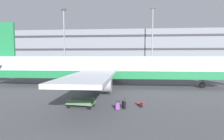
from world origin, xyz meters
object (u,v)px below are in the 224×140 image
suitcase_navy (140,104)px  backpack_purple (118,103)px  backpack_small (141,105)px  baggage_cart (81,103)px  suitcase_black (124,105)px  airliner (108,69)px  suitcase_red (117,106)px

suitcase_navy → backpack_purple: backpack_purple is taller
backpack_small → baggage_cart: bearing=-174.5°
baggage_cart → suitcase_black: bearing=-1.1°
backpack_small → baggage_cart: baggage_cart is taller
baggage_cart → suitcase_navy: bearing=14.9°
airliner → baggage_cart: size_ratio=13.07×
backpack_purple → suitcase_navy: bearing=14.1°
suitcase_red → backpack_small: (2.23, 1.13, -0.12)m
suitcase_red → backpack_purple: bearing=90.4°
airliner → backpack_small: size_ratio=79.27×
suitcase_navy → suitcase_red: suitcase_red is taller
suitcase_black → backpack_purple: bearing=119.7°
suitcase_red → airliner: bearing=100.4°
airliner → suitcase_red: 13.60m
suitcase_black → baggage_cart: (-4.15, 0.08, 0.04)m
backpack_small → backpack_purple: backpack_purple is taller
suitcase_red → backpack_purple: suitcase_red is taller
backpack_small → backpack_purple: size_ratio=0.98×
backpack_small → backpack_purple: (-2.24, 0.42, 0.01)m
suitcase_navy → baggage_cart: 5.98m
airliner → backpack_purple: (2.39, -11.59, -2.68)m
airliner → suitcase_navy: size_ratio=57.21×
suitcase_red → backpack_purple: size_ratio=1.54×
backpack_small → baggage_cart: (-5.79, -0.56, 0.18)m
airliner → suitcase_navy: airliner is taller
suitcase_black → backpack_small: suitcase_black is taller
airliner → backpack_small: airliner is taller
airliner → backpack_small: 13.15m
airliner → backpack_small: bearing=-68.9°
suitcase_black → backpack_small: 1.77m
airliner → suitcase_red: size_ratio=50.13×
suitcase_black → suitcase_navy: bearing=44.8°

